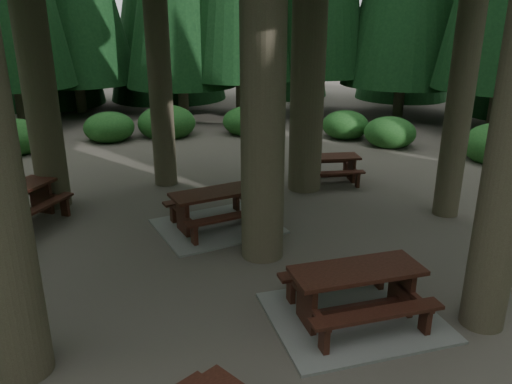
{
  "coord_description": "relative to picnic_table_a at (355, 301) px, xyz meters",
  "views": [
    {
      "loc": [
        -0.17,
        -8.9,
        4.6
      ],
      "look_at": [
        0.74,
        0.91,
        1.1
      ],
      "focal_mm": 35.0,
      "sensor_mm": 36.0,
      "label": 1
    }
  ],
  "objects": [
    {
      "name": "picnic_table_b",
      "position": [
        -6.72,
        4.43,
        0.26
      ],
      "size": [
        2.32,
        2.52,
        0.88
      ],
      "rotation": [
        0.0,
        0.0,
        1.15
      ],
      "color": "black",
      "rests_on": "ground"
    },
    {
      "name": "shrub_ring",
      "position": [
        -1.33,
        2.94,
        0.08
      ],
      "size": [
        23.86,
        24.64,
        1.49
      ],
      "color": "#1F5B21",
      "rests_on": "ground"
    },
    {
      "name": "picnic_table_c",
      "position": [
        -2.12,
        3.86,
        -0.01
      ],
      "size": [
        3.23,
        2.99,
        0.88
      ],
      "rotation": [
        0.0,
        0.0,
        0.4
      ],
      "color": "gray",
      "rests_on": "ground"
    },
    {
      "name": "picnic_table_a",
      "position": [
        0.0,
        0.0,
        0.0
      ],
      "size": [
        3.01,
        2.65,
        0.9
      ],
      "rotation": [
        0.0,
        0.0,
        0.19
      ],
      "color": "gray",
      "rests_on": "ground"
    },
    {
      "name": "picnic_table_d",
      "position": [
        1.15,
        6.92,
        0.19
      ],
      "size": [
        1.84,
        1.5,
        0.77
      ],
      "rotation": [
        0.0,
        0.0,
        0.04
      ],
      "color": "black",
      "rests_on": "ground"
    },
    {
      "name": "ground",
      "position": [
        -2.03,
        2.19,
        -0.32
      ],
      "size": [
        80.0,
        80.0,
        0.0
      ],
      "primitive_type": "plane",
      "color": "#524942",
      "rests_on": "ground"
    }
  ]
}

